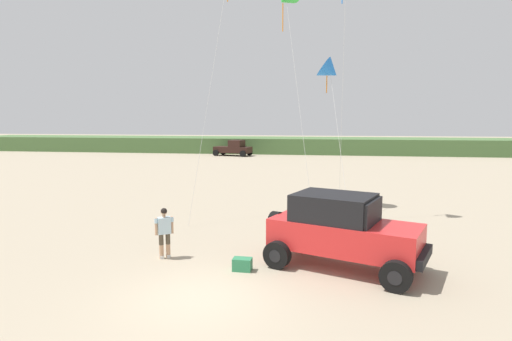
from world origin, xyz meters
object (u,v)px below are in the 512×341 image
Objects in this scene: jeep at (342,229)px; distant_pickup at (234,148)px; person_watching at (164,230)px; kite_blue_swept at (330,71)px; cooler_box at (242,264)px.

jeep reaches higher than distant_pickup.
person_watching is 0.22× the size of kite_blue_swept.
distant_pickup is (-5.87, 38.56, 0.00)m from person_watching.
jeep is 5.67m from person_watching.
jeep is at bearing -0.27° from person_watching.
distant_pickup is at bearing 98.65° from person_watching.
kite_blue_swept is at bearing -69.05° from distant_pickup.
distant_pickup is (-8.59, 39.30, 0.75)m from cooler_box.
kite_blue_swept is (11.22, -29.32, 6.01)m from distant_pickup.
person_watching is at bearing 179.73° from jeep.
cooler_box is 0.07× the size of kite_blue_swept.
person_watching is at bearing -120.11° from kite_blue_swept.
kite_blue_swept is at bearing 76.84° from cooler_box.
distant_pickup reaches higher than cooler_box.
cooler_box is (-2.95, -0.71, -1.01)m from jeep.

